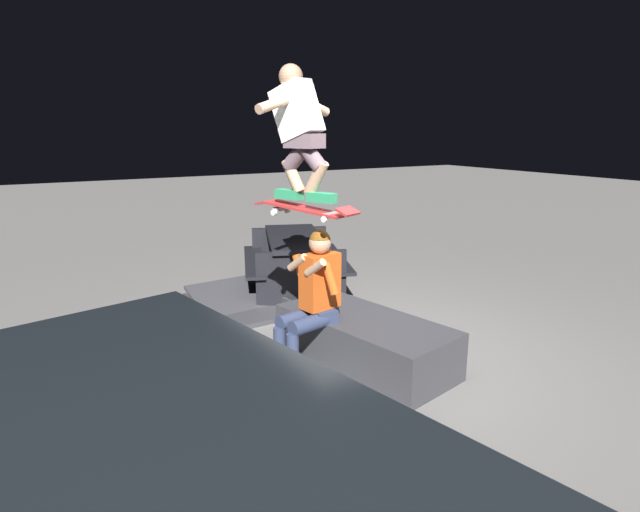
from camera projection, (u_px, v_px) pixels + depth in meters
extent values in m
plane|color=slate|center=(369.00, 360.00, 4.92)|extent=(40.00, 40.00, 0.00)
cube|color=#38383D|center=(365.00, 340.00, 4.81)|extent=(1.83, 1.12, 0.44)
cube|color=#2D3856|center=(320.00, 313.00, 4.70)|extent=(0.32, 0.20, 0.12)
cube|color=#D15119|center=(320.00, 281.00, 4.63)|extent=(0.27, 0.37, 0.50)
sphere|color=tan|center=(320.00, 243.00, 4.55)|extent=(0.20, 0.20, 0.20)
sphere|color=brown|center=(320.00, 241.00, 4.54)|extent=(0.19, 0.19, 0.19)
cylinder|color=#D15119|center=(331.00, 279.00, 4.43)|extent=(0.20, 0.12, 0.29)
cylinder|color=tan|center=(316.00, 268.00, 4.40)|extent=(0.25, 0.12, 0.19)
cylinder|color=#D15119|center=(300.00, 270.00, 4.72)|extent=(0.20, 0.12, 0.29)
cylinder|color=tan|center=(298.00, 263.00, 4.57)|extent=(0.25, 0.12, 0.19)
cylinder|color=#2D3856|center=(310.00, 324.00, 4.51)|extent=(0.22, 0.42, 0.14)
cylinder|color=#2D3856|center=(293.00, 356.00, 4.44)|extent=(0.11, 0.11, 0.40)
cube|color=#2D9E66|center=(289.00, 379.00, 4.46)|extent=(0.15, 0.28, 0.08)
cylinder|color=#2D3856|center=(297.00, 318.00, 4.64)|extent=(0.22, 0.42, 0.14)
cylinder|color=#2D3856|center=(280.00, 349.00, 4.57)|extent=(0.11, 0.11, 0.40)
cube|color=#2D9E66|center=(276.00, 372.00, 4.59)|extent=(0.15, 0.28, 0.08)
cube|color=#B72D2D|center=(305.00, 209.00, 4.44)|extent=(0.82, 0.49, 0.08)
cube|color=#B72D2D|center=(267.00, 202.00, 4.70)|extent=(0.19, 0.23, 0.05)
cube|color=#B72D2D|center=(348.00, 211.00, 4.17)|extent=(0.19, 0.23, 0.06)
cube|color=#99999E|center=(281.00, 209.00, 4.61)|extent=(0.12, 0.17, 0.03)
cylinder|color=white|center=(274.00, 213.00, 4.55)|extent=(0.06, 0.05, 0.05)
cylinder|color=white|center=(287.00, 210.00, 4.69)|extent=(0.06, 0.05, 0.05)
cube|color=#99999E|center=(331.00, 215.00, 4.28)|extent=(0.12, 0.17, 0.03)
cylinder|color=white|center=(324.00, 219.00, 4.22)|extent=(0.06, 0.05, 0.05)
cylinder|color=white|center=(337.00, 216.00, 4.36)|extent=(0.06, 0.05, 0.05)
cube|color=#2D9E66|center=(289.00, 194.00, 4.52)|extent=(0.28, 0.19, 0.08)
cube|color=#2D9E66|center=(321.00, 198.00, 4.31)|extent=(0.28, 0.19, 0.08)
cylinder|color=tan|center=(293.00, 176.00, 4.45)|extent=(0.26, 0.18, 0.31)
cylinder|color=#715B64|center=(299.00, 153.00, 4.36)|extent=(0.36, 0.25, 0.33)
cylinder|color=tan|center=(316.00, 178.00, 4.30)|extent=(0.26, 0.18, 0.31)
cylinder|color=#715B64|center=(309.00, 153.00, 4.30)|extent=(0.36, 0.25, 0.33)
cube|color=#715B64|center=(304.00, 141.00, 4.31)|extent=(0.35, 0.30, 0.12)
cube|color=white|center=(297.00, 111.00, 4.30)|extent=(0.50, 0.38, 0.52)
sphere|color=tan|center=(291.00, 76.00, 4.26)|extent=(0.20, 0.20, 0.20)
cylinder|color=tan|center=(277.00, 103.00, 4.12)|extent=(0.24, 0.44, 0.19)
cylinder|color=tan|center=(311.00, 105.00, 4.46)|extent=(0.24, 0.44, 0.19)
cube|color=#38383D|center=(239.00, 309.00, 6.22)|extent=(1.25, 1.03, 0.06)
cube|color=#38383D|center=(239.00, 304.00, 6.21)|extent=(1.20, 1.03, 0.34)
cube|color=#38383D|center=(201.00, 312.00, 5.98)|extent=(1.07, 0.12, 0.16)
cube|color=#38383D|center=(275.00, 299.00, 6.44)|extent=(1.07, 0.12, 0.16)
cube|color=black|center=(295.00, 238.00, 6.90)|extent=(1.84, 1.27, 0.06)
cube|color=black|center=(254.00, 261.00, 6.90)|extent=(1.67, 0.84, 0.04)
cube|color=black|center=(335.00, 258.00, 7.06)|extent=(1.67, 0.84, 0.04)
cube|color=black|center=(290.00, 251.00, 7.73)|extent=(0.46, 1.05, 0.72)
cube|color=black|center=(301.00, 280.00, 6.25)|extent=(0.46, 1.05, 0.72)
cylinder|color=black|center=(336.00, 507.00, 1.65)|extent=(0.56, 0.56, 0.06)
cylinder|color=black|center=(155.00, 498.00, 2.64)|extent=(0.63, 0.33, 0.60)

